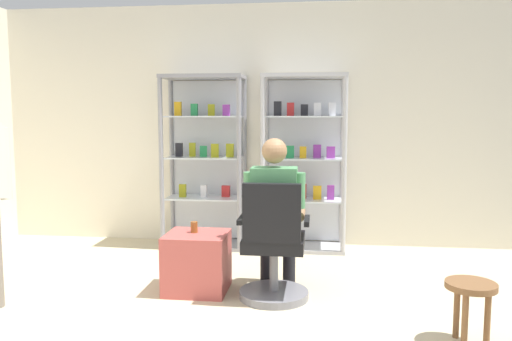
# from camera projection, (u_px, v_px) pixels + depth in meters

# --- Properties ---
(back_wall) EXTENTS (6.00, 0.10, 2.70)m
(back_wall) POSITION_uv_depth(u_px,v_px,m) (256.00, 125.00, 5.85)
(back_wall) COLOR silver
(back_wall) RESTS_ON ground
(display_cabinet_left) EXTENTS (0.90, 0.45, 1.90)m
(display_cabinet_left) POSITION_uv_depth(u_px,v_px,m) (205.00, 160.00, 5.72)
(display_cabinet_left) COLOR gray
(display_cabinet_left) RESTS_ON ground
(display_cabinet_right) EXTENTS (0.90, 0.45, 1.90)m
(display_cabinet_right) POSITION_uv_depth(u_px,v_px,m) (304.00, 161.00, 5.59)
(display_cabinet_right) COLOR #B7B7BC
(display_cabinet_right) RESTS_ON ground
(office_chair) EXTENTS (0.56, 0.56, 0.96)m
(office_chair) POSITION_uv_depth(u_px,v_px,m) (273.00, 252.00, 4.03)
(office_chair) COLOR slate
(office_chair) RESTS_ON ground
(seated_shopkeeper) EXTENTS (0.49, 0.57, 1.29)m
(seated_shopkeeper) POSITION_uv_depth(u_px,v_px,m) (275.00, 208.00, 4.16)
(seated_shopkeeper) COLOR black
(seated_shopkeeper) RESTS_ON ground
(storage_crate) EXTENTS (0.51, 0.48, 0.49)m
(storage_crate) POSITION_uv_depth(u_px,v_px,m) (197.00, 262.00, 4.27)
(storage_crate) COLOR #B24C47
(storage_crate) RESTS_ON ground
(tea_glass) EXTENTS (0.06, 0.06, 0.09)m
(tea_glass) POSITION_uv_depth(u_px,v_px,m) (194.00, 227.00, 4.28)
(tea_glass) COLOR brown
(tea_glass) RESTS_ON storage_crate
(wooden_stool) EXTENTS (0.32, 0.32, 0.41)m
(wooden_stool) POSITION_uv_depth(u_px,v_px,m) (471.00, 295.00, 3.26)
(wooden_stool) COLOR brown
(wooden_stool) RESTS_ON ground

